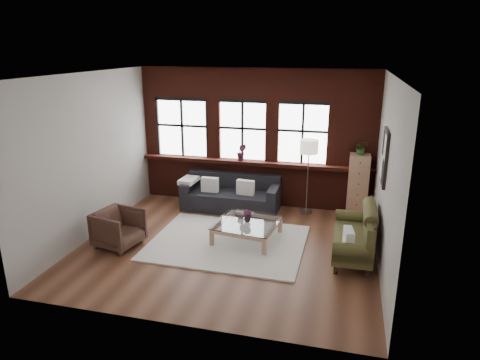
% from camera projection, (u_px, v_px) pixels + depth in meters
% --- Properties ---
extents(floor, '(5.50, 5.50, 0.00)m').
position_uv_depth(floor, '(227.00, 246.00, 8.19)').
color(floor, '#583120').
rests_on(floor, ground).
extents(ceiling, '(5.50, 5.50, 0.00)m').
position_uv_depth(ceiling, '(226.00, 74.00, 7.23)').
color(ceiling, white).
rests_on(ceiling, ground).
extents(wall_back, '(5.50, 0.00, 5.50)m').
position_uv_depth(wall_back, '(256.00, 138.00, 10.02)').
color(wall_back, '#ACA9A0').
rests_on(wall_back, ground).
extents(wall_front, '(5.50, 0.00, 5.50)m').
position_uv_depth(wall_front, '(173.00, 217.00, 5.39)').
color(wall_front, '#ACA9A0').
rests_on(wall_front, ground).
extents(wall_left, '(0.00, 5.00, 5.00)m').
position_uv_depth(wall_left, '(91.00, 156.00, 8.35)').
color(wall_left, '#ACA9A0').
rests_on(wall_left, ground).
extents(wall_right, '(0.00, 5.00, 5.00)m').
position_uv_depth(wall_right, '(386.00, 176.00, 7.07)').
color(wall_right, '#ACA9A0').
rests_on(wall_right, ground).
extents(brick_backwall, '(5.50, 0.12, 3.20)m').
position_uv_depth(brick_backwall, '(255.00, 138.00, 9.96)').
color(brick_backwall, '#4D1A12').
rests_on(brick_backwall, floor).
extents(sill_ledge, '(5.50, 0.30, 0.08)m').
position_uv_depth(sill_ledge, '(254.00, 163.00, 10.05)').
color(sill_ledge, '#4D1A12').
rests_on(sill_ledge, brick_backwall).
extents(window_left, '(1.38, 0.10, 1.50)m').
position_uv_depth(window_left, '(183.00, 128.00, 10.35)').
color(window_left, black).
rests_on(window_left, brick_backwall).
extents(window_mid, '(1.38, 0.10, 1.50)m').
position_uv_depth(window_mid, '(243.00, 131.00, 10.00)').
color(window_mid, black).
rests_on(window_mid, brick_backwall).
extents(window_right, '(1.38, 0.10, 1.50)m').
position_uv_depth(window_right, '(303.00, 134.00, 9.67)').
color(window_right, black).
rests_on(window_right, brick_backwall).
extents(wall_poster, '(0.05, 0.74, 0.94)m').
position_uv_depth(wall_poster, '(385.00, 157.00, 7.28)').
color(wall_poster, black).
rests_on(wall_poster, wall_right).
extents(shag_rug, '(2.96, 2.34, 0.03)m').
position_uv_depth(shag_rug, '(228.00, 242.00, 8.30)').
color(shag_rug, silver).
rests_on(shag_rug, floor).
extents(dark_sofa, '(2.22, 0.90, 0.80)m').
position_uv_depth(dark_sofa, '(231.00, 193.00, 9.93)').
color(dark_sofa, black).
rests_on(dark_sofa, floor).
extents(pillow_a, '(0.40, 0.15, 0.34)m').
position_uv_depth(pillow_a, '(210.00, 185.00, 9.89)').
color(pillow_a, white).
rests_on(pillow_a, dark_sofa).
extents(pillow_b, '(0.41, 0.19, 0.34)m').
position_uv_depth(pillow_b, '(245.00, 187.00, 9.69)').
color(pillow_b, white).
rests_on(pillow_b, dark_sofa).
extents(vintage_settee, '(0.76, 1.71, 0.91)m').
position_uv_depth(vintage_settee, '(353.00, 233.00, 7.67)').
color(vintage_settee, '#464420').
rests_on(vintage_settee, floor).
extents(pillow_settee, '(0.20, 0.40, 0.34)m').
position_uv_depth(pillow_settee, '(348.00, 239.00, 7.17)').
color(pillow_settee, white).
rests_on(pillow_settee, vintage_settee).
extents(armchair, '(0.93, 0.91, 0.71)m').
position_uv_depth(armchair, '(119.00, 228.00, 8.09)').
color(armchair, '#402820').
rests_on(armchair, floor).
extents(coffee_table, '(1.30, 1.30, 0.39)m').
position_uv_depth(coffee_table, '(247.00, 231.00, 8.39)').
color(coffee_table, tan).
rests_on(coffee_table, shag_rug).
extents(vase, '(0.15, 0.15, 0.14)m').
position_uv_depth(vase, '(247.00, 219.00, 8.31)').
color(vase, '#B2B2B2').
rests_on(vase, coffee_table).
extents(flowers, '(0.16, 0.16, 0.16)m').
position_uv_depth(flowers, '(247.00, 214.00, 8.28)').
color(flowers, '#471833').
rests_on(flowers, vase).
extents(drawer_chest, '(0.44, 0.44, 1.42)m').
position_uv_depth(drawer_chest, '(358.00, 186.00, 9.42)').
color(drawer_chest, tan).
rests_on(drawer_chest, floor).
extents(potted_plant_top, '(0.35, 0.33, 0.31)m').
position_uv_depth(potted_plant_top, '(361.00, 148.00, 9.16)').
color(potted_plant_top, '#2D5923').
rests_on(potted_plant_top, drawer_chest).
extents(floor_lamp, '(0.40, 0.40, 1.84)m').
position_uv_depth(floor_lamp, '(308.00, 173.00, 9.61)').
color(floor_lamp, '#A5A5A8').
rests_on(floor_lamp, floor).
extents(sill_plant, '(0.22, 0.18, 0.40)m').
position_uv_depth(sill_plant, '(242.00, 152.00, 10.02)').
color(sill_plant, '#471833').
rests_on(sill_plant, sill_ledge).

